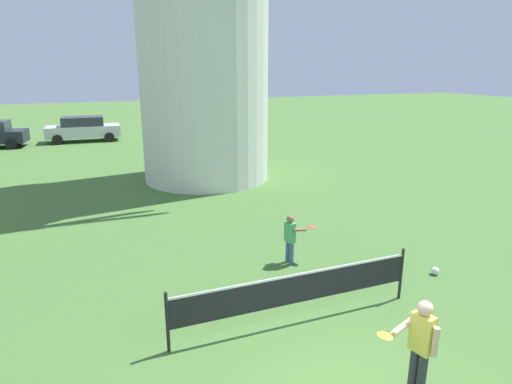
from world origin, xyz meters
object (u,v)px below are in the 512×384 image
(player_far, at_px, (291,236))
(parked_car_silver, at_px, (83,129))
(stray_ball, at_px, (435,271))
(tennis_net, at_px, (297,289))
(player_near, at_px, (420,342))

(player_far, xyz_separation_m, parked_car_silver, (-4.23, 21.23, 0.11))
(player_far, bearing_deg, stray_ball, -32.65)
(tennis_net, height_order, parked_car_silver, parked_car_silver)
(stray_ball, bearing_deg, parked_car_silver, 107.00)
(player_far, height_order, stray_ball, player_far)
(parked_car_silver, bearing_deg, player_near, -81.21)
(tennis_net, bearing_deg, player_near, -70.30)
(player_near, xyz_separation_m, player_far, (0.23, 4.63, -0.13))
(tennis_net, bearing_deg, player_far, 66.14)
(player_near, relative_size, player_far, 1.19)
(player_near, distance_m, parked_car_silver, 26.17)
(tennis_net, relative_size, parked_car_silver, 1.07)
(stray_ball, height_order, parked_car_silver, parked_car_silver)
(player_near, bearing_deg, player_far, 87.15)
(tennis_net, distance_m, player_near, 2.42)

